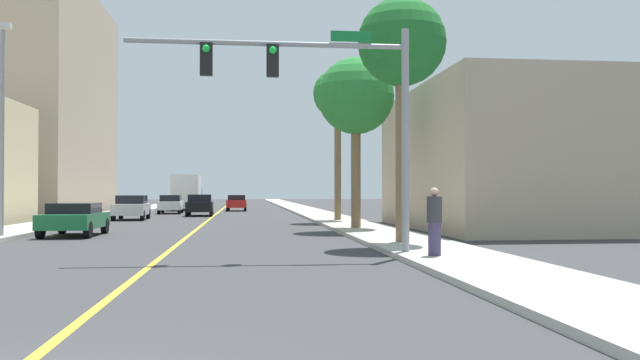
{
  "coord_description": "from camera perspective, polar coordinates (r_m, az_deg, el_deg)",
  "views": [
    {
      "loc": [
        2.21,
        -5.64,
        1.76
      ],
      "look_at": [
        4.74,
        16.31,
        2.14
      ],
      "focal_mm": 36.52,
      "sensor_mm": 36.0,
      "label": 1
    }
  ],
  "objects": [
    {
      "name": "car_green",
      "position": [
        27.31,
        -20.72,
        -3.16
      ],
      "size": [
        1.96,
        3.94,
        1.3
      ],
      "rotation": [
        0.0,
        0.0,
        3.13
      ],
      "color": "#196638",
      "rests_on": "ground"
    },
    {
      "name": "traffic_signal_mast",
      "position": [
        17.33,
        0.35,
        7.84
      ],
      "size": [
        7.46,
        0.36,
        5.97
      ],
      "color": "gray",
      "rests_on": "sidewalk_right"
    },
    {
      "name": "car_silver",
      "position": [
        41.62,
        -16.19,
        -2.3
      ],
      "size": [
        1.99,
        3.96,
        1.5
      ],
      "rotation": [
        0.0,
        0.0,
        3.17
      ],
      "color": "#BCBCC1",
      "rests_on": "ground"
    },
    {
      "name": "lane_marking_center",
      "position": [
        47.72,
        -9.25,
        -3.08
      ],
      "size": [
        0.16,
        144.0,
        0.01
      ],
      "primitive_type": "cube",
      "color": "yellow",
      "rests_on": "ground"
    },
    {
      "name": "delivery_truck",
      "position": [
        61.86,
        -11.57,
        -1.02
      ],
      "size": [
        2.6,
        8.76,
        3.21
      ],
      "rotation": [
        0.0,
        0.0,
        0.02
      ],
      "color": "#194799",
      "rests_on": "ground"
    },
    {
      "name": "street_lamp",
      "position": [
        26.41,
        -26.09,
        4.95
      ],
      "size": [
        0.56,
        0.28,
        7.75
      ],
      "color": "gray",
      "rests_on": "sidewalk_left"
    },
    {
      "name": "sidewalk_right",
      "position": [
        47.96,
        -0.24,
        -3.0
      ],
      "size": [
        2.86,
        168.0,
        0.15
      ],
      "primitive_type": "cube",
      "color": "#B2ADA3",
      "rests_on": "ground"
    },
    {
      "name": "car_red",
      "position": [
        58.46,
        -7.31,
        -1.98
      ],
      "size": [
        1.77,
        4.0,
        1.42
      ],
      "rotation": [
        0.0,
        0.0,
        -0.01
      ],
      "color": "red",
      "rests_on": "ground"
    },
    {
      "name": "palm_far",
      "position": [
        37.14,
        1.56,
        7.33
      ],
      "size": [
        2.8,
        2.8,
        8.55
      ],
      "color": "brown",
      "rests_on": "sidewalk_right"
    },
    {
      "name": "building_right_near",
      "position": [
        33.28,
        21.05,
        1.67
      ],
      "size": [
        15.28,
        14.17,
        6.53
      ],
      "primitive_type": "cube",
      "color": "tan",
      "rests_on": "ground"
    },
    {
      "name": "sidewalk_left",
      "position": [
        48.65,
        -18.13,
        -2.92
      ],
      "size": [
        2.86,
        168.0,
        0.15
      ],
      "primitive_type": "cube",
      "color": "#B2ADA3",
      "rests_on": "ground"
    },
    {
      "name": "car_white",
      "position": [
        52.54,
        -12.95,
        -2.05
      ],
      "size": [
        1.89,
        4.38,
        1.46
      ],
      "rotation": [
        0.0,
        0.0,
        0.04
      ],
      "color": "white",
      "rests_on": "ground"
    },
    {
      "name": "pedestrian",
      "position": [
        16.51,
        10.0,
        -3.61
      ],
      "size": [
        0.38,
        0.38,
        1.7
      ],
      "rotation": [
        0.0,
        0.0,
        6.03
      ],
      "color": "#3F3859",
      "rests_on": "sidewalk_right"
    },
    {
      "name": "palm_mid",
      "position": [
        29.03,
        3.15,
        7.22
      ],
      "size": [
        3.4,
        3.4,
        7.53
      ],
      "color": "brown",
      "rests_on": "sidewalk_right"
    },
    {
      "name": "ground",
      "position": [
        47.72,
        -9.25,
        -3.09
      ],
      "size": [
        192.0,
        192.0,
        0.0
      ],
      "primitive_type": "plane",
      "color": "#38383A"
    },
    {
      "name": "car_black",
      "position": [
        47.2,
        -10.48,
        -2.16
      ],
      "size": [
        1.97,
        4.54,
        1.52
      ],
      "rotation": [
        0.0,
        0.0,
        0.03
      ],
      "color": "black",
      "rests_on": "ground"
    },
    {
      "name": "palm_near",
      "position": [
        21.36,
        7.19,
        11.52
      ],
      "size": [
        2.83,
        2.83,
        7.8
      ],
      "color": "brown",
      "rests_on": "sidewalk_right"
    }
  ]
}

